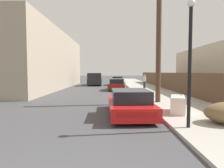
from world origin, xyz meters
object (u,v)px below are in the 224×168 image
at_px(car_parked_far, 117,81).
at_px(street_lamp, 189,53).
at_px(utility_pole, 158,36).
at_px(car_parked_mid, 117,85).
at_px(parked_sports_car_red, 129,103).
at_px(pickup_truck, 94,79).
at_px(pedestrian, 144,81).
at_px(discarded_fridge, 177,104).

distance_m(car_parked_far, street_lamp, 24.11).
bearing_deg(utility_pole, car_parked_mid, 103.44).
height_order(car_parked_far, utility_pole, utility_pole).
height_order(car_parked_mid, utility_pole, utility_pole).
height_order(parked_sports_car_red, pickup_truck, pickup_truck).
distance_m(street_lamp, pedestrian, 17.03).
height_order(car_parked_far, pickup_truck, pickup_truck).
bearing_deg(discarded_fridge, car_parked_far, 113.51).
bearing_deg(car_parked_mid, pedestrian, 27.27).
distance_m(car_parked_far, pedestrian, 7.70).
distance_m(parked_sports_car_red, car_parked_far, 21.46).
bearing_deg(utility_pole, car_parked_far, 96.60).
distance_m(car_parked_mid, street_lamp, 15.81).
bearing_deg(pedestrian, utility_pole, -94.89).
xyz_separation_m(car_parked_far, pedestrian, (3.04, -7.07, 0.30)).
bearing_deg(pedestrian, pickup_truck, 135.41).
xyz_separation_m(discarded_fridge, car_parked_mid, (-2.49, 13.02, 0.09)).
bearing_deg(street_lamp, car_parked_far, 94.30).
bearing_deg(pedestrian, car_parked_far, 113.27).
xyz_separation_m(utility_pole, pedestrian, (0.94, 11.04, -3.32)).
relative_size(car_parked_mid, street_lamp, 1.08).
height_order(car_parked_mid, car_parked_far, car_parked_far).
xyz_separation_m(discarded_fridge, car_parked_far, (-2.26, 21.43, 0.13)).
xyz_separation_m(discarded_fridge, utility_pole, (-0.17, 3.32, 3.76)).
xyz_separation_m(parked_sports_car_red, utility_pole, (2.10, 3.36, 3.70)).
bearing_deg(discarded_fridge, parked_sports_car_red, -161.66).
bearing_deg(utility_pole, street_lamp, -92.86).
bearing_deg(discarded_fridge, pickup_truck, 122.96).
bearing_deg(pickup_truck, street_lamp, 98.35).
bearing_deg(utility_pole, pickup_truck, 107.74).
xyz_separation_m(car_parked_mid, car_parked_far, (0.22, 8.41, 0.04)).
bearing_deg(street_lamp, discarded_fridge, 79.66).
xyz_separation_m(parked_sports_car_red, car_parked_far, (0.01, 21.46, 0.08)).
distance_m(car_parked_mid, pickup_truck, 8.46).
distance_m(parked_sports_car_red, utility_pole, 5.42).
height_order(discarded_fridge, car_parked_mid, car_parked_mid).
bearing_deg(parked_sports_car_red, car_parked_mid, 89.01).
bearing_deg(parked_sports_car_red, pedestrian, 76.12).
relative_size(discarded_fridge, parked_sports_car_red, 0.36).
relative_size(car_parked_mid, utility_pole, 0.58).
height_order(utility_pole, pedestrian, utility_pole).
distance_m(car_parked_far, pickup_truck, 3.57).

